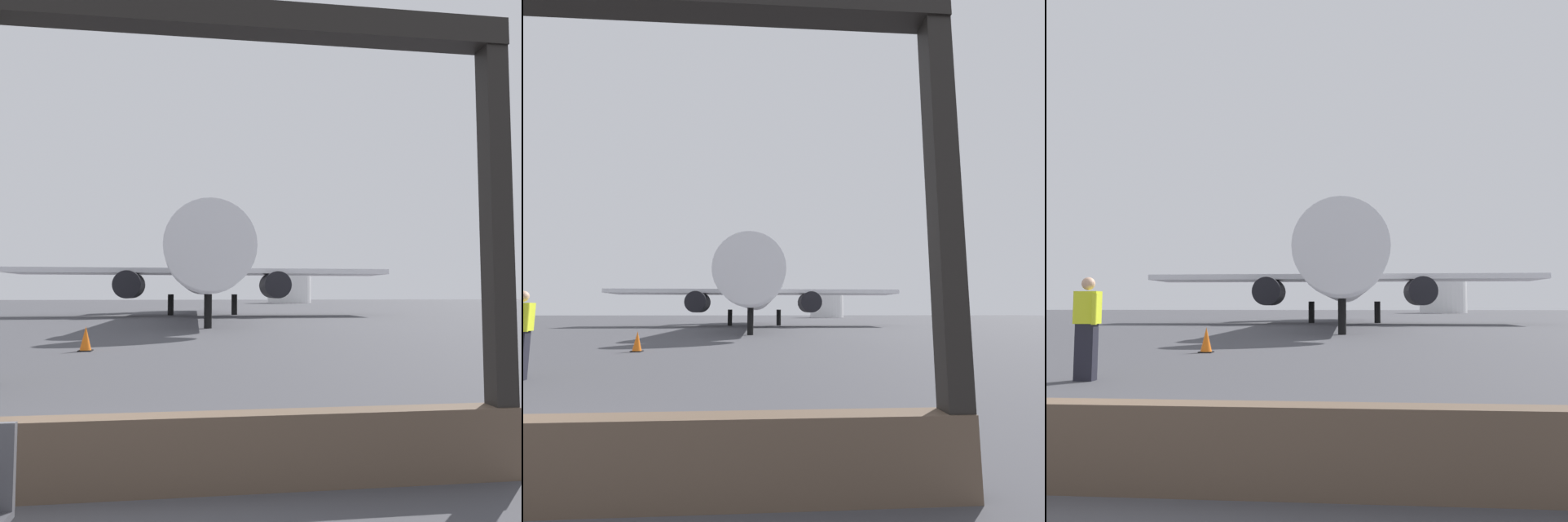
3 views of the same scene
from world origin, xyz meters
TOP-DOWN VIEW (x-y plane):
  - ground_plane at (0.00, 40.00)m, footprint 220.00×220.00m
  - airplane at (2.36, 31.66)m, footprint 27.12×31.67m
  - traffic_cone at (-1.20, 10.40)m, footprint 0.36×0.36m
  - fuel_storage_tank at (19.05, 88.75)m, footprint 7.98×7.98m

SIDE VIEW (x-z plane):
  - ground_plane at x=0.00m, z-range 0.00..0.00m
  - traffic_cone at x=-1.20m, z-range -0.02..0.66m
  - fuel_storage_tank at x=19.05m, z-range 0.00..5.79m
  - airplane at x=2.36m, z-range -1.73..8.76m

